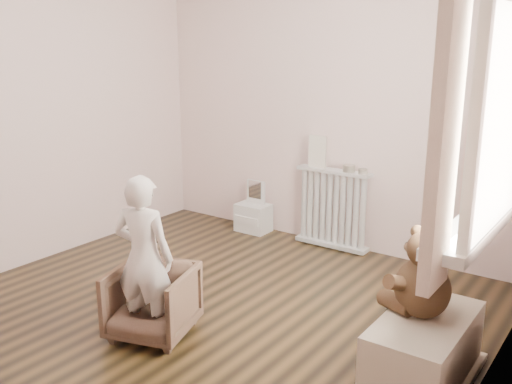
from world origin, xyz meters
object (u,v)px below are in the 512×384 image
Objects in this scene: teddy_bear at (424,265)px; toy_vanity at (253,204)px; armchair at (152,302)px; toy_bench at (424,348)px; plush_cat at (485,195)px; radiator at (333,207)px; child at (144,258)px.

toy_vanity is at bearing 165.86° from teddy_bear.
toy_bench is (1.58, 0.50, -0.03)m from armchair.
toy_vanity is 2.73m from toy_bench.
toy_vanity is 1.00× the size of armchair.
radiator is at bearing 140.77° from plush_cat.
radiator is 2.02m from plush_cat.
teddy_bear is (1.36, -1.54, 0.28)m from radiator.
radiator is at bearing 2.02° from toy_vanity.
armchair is 0.62× the size of toy_bench.
toy_vanity is 2.14m from armchair.
armchair is 1.99× the size of plush_cat.
armchair is at bearing -71.83° from toy_vanity.
radiator is 2.08m from armchair.
plush_cat reaches higher than armchair.
teddy_bear is at bearing -177.12° from child.
armchair is 0.48× the size of child.
toy_vanity is at bearing 90.53° from armchair.
child reaches higher than teddy_bear.
toy_bench is (1.58, 0.55, -0.34)m from child.
plush_cat is at bearing -25.31° from toy_vanity.
toy_vanity is 0.48× the size of child.
toy_vanity is 2.00× the size of plush_cat.
plush_cat reaches higher than toy_bench.
toy_bench is at bearing -34.34° from toy_vanity.
plush_cat is (1.72, 0.96, 0.46)m from child.
radiator is 2.07m from teddy_bear.
armchair is (-0.18, -2.07, -0.16)m from radiator.
toy_bench is at bearing -48.24° from radiator.
teddy_bear reaches higher than toy_bench.
toy_vanity is at bearing 152.47° from plush_cat.
toy_bench is at bearing -111.18° from plush_cat.
toy_bench is 0.91m from plush_cat.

